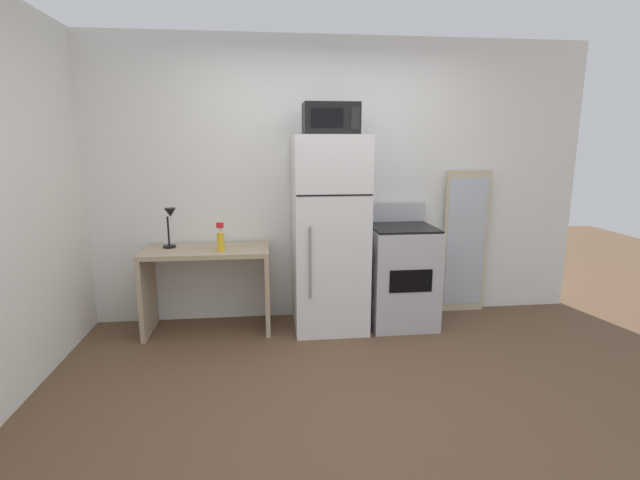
% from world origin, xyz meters
% --- Properties ---
extents(ground_plane, '(12.00, 12.00, 0.00)m').
position_xyz_m(ground_plane, '(0.00, 0.00, 0.00)').
color(ground_plane, brown).
extents(wall_back_white, '(5.00, 0.10, 2.60)m').
position_xyz_m(wall_back_white, '(0.00, 1.70, 1.30)').
color(wall_back_white, white).
rests_on(wall_back_white, ground).
extents(desk, '(1.09, 0.52, 0.75)m').
position_xyz_m(desk, '(-1.08, 1.37, 0.52)').
color(desk, tan).
rests_on(desk, ground).
extents(desk_lamp, '(0.14, 0.12, 0.35)m').
position_xyz_m(desk_lamp, '(-1.39, 1.43, 0.99)').
color(desk_lamp, black).
rests_on(desk_lamp, desk).
extents(spray_bottle, '(0.06, 0.06, 0.25)m').
position_xyz_m(spray_bottle, '(-0.94, 1.25, 0.85)').
color(spray_bottle, yellow).
rests_on(spray_bottle, desk).
extents(refrigerator, '(0.64, 0.64, 1.73)m').
position_xyz_m(refrigerator, '(0.01, 1.32, 0.86)').
color(refrigerator, white).
rests_on(refrigerator, ground).
extents(microwave, '(0.46, 0.35, 0.26)m').
position_xyz_m(microwave, '(0.01, 1.30, 1.86)').
color(microwave, black).
rests_on(microwave, refrigerator).
extents(oven_range, '(0.59, 0.61, 1.10)m').
position_xyz_m(oven_range, '(0.67, 1.33, 0.47)').
color(oven_range, '#B7B7BC').
rests_on(oven_range, ground).
extents(leaning_mirror, '(0.44, 0.03, 1.40)m').
position_xyz_m(leaning_mirror, '(1.39, 1.59, 0.70)').
color(leaning_mirror, '#C6B793').
rests_on(leaning_mirror, ground).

